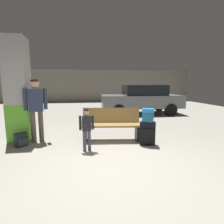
# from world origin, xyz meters

# --- Properties ---
(ground_plane) EXTENTS (18.00, 18.00, 0.10)m
(ground_plane) POSITION_xyz_m (0.00, 4.00, -0.05)
(ground_plane) COLOR gray
(garage_back_wall) EXTENTS (18.00, 0.12, 2.80)m
(garage_back_wall) POSITION_xyz_m (0.00, 12.86, 1.40)
(garage_back_wall) COLOR gray
(garage_back_wall) RESTS_ON ground_plane
(structural_pillar) EXTENTS (0.57, 0.57, 2.77)m
(structural_pillar) POSITION_xyz_m (-2.30, 2.03, 1.37)
(structural_pillar) COLOR #66C633
(structural_pillar) RESTS_ON ground_plane
(bench) EXTENTS (1.65, 0.70, 0.89)m
(bench) POSITION_xyz_m (0.19, 1.69, 0.44)
(bench) COLOR #9E7A42
(bench) RESTS_ON ground_plane
(suitcase) EXTENTS (0.42, 0.31, 0.60)m
(suitcase) POSITION_xyz_m (1.04, 1.12, 0.32)
(suitcase) COLOR black
(suitcase) RESTS_ON ground_plane
(backpack_bright) EXTENTS (0.32, 0.26, 0.34)m
(backpack_bright) POSITION_xyz_m (1.04, 1.12, 0.77)
(backpack_bright) COLOR #268CD8
(backpack_bright) RESTS_ON suitcase
(child) EXTENTS (0.34, 0.20, 1.00)m
(child) POSITION_xyz_m (-0.49, 0.92, 0.62)
(child) COLOR #4C5160
(child) RESTS_ON ground_plane
(adult) EXTENTS (0.56, 0.30, 1.70)m
(adult) POSITION_xyz_m (-1.80, 1.79, 1.05)
(adult) COLOR brown
(adult) RESTS_ON ground_plane
(backpack_dark_floor) EXTENTS (0.32, 0.31, 0.34)m
(backpack_dark_floor) POSITION_xyz_m (-2.12, 1.49, 0.17)
(backpack_dark_floor) COLOR #1E232D
(backpack_dark_floor) RESTS_ON ground_plane
(parked_car_near) EXTENTS (4.14, 1.88, 1.51)m
(parked_car_near) POSITION_xyz_m (2.40, 5.94, 0.81)
(parked_car_near) COLOR slate
(parked_car_near) RESTS_ON ground_plane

